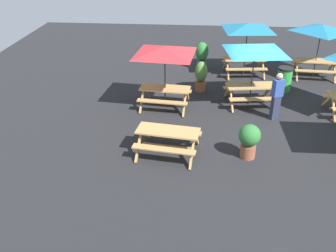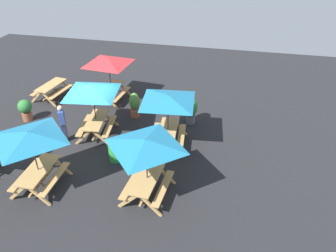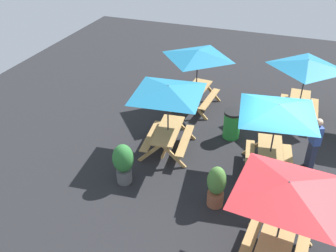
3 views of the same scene
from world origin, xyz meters
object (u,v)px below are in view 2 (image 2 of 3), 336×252
object	(u,v)px
picnic_table_1	(168,102)
picnic_table_5	(92,94)
picnic_table_0	(52,88)
picnic_table_4	(146,147)
trash_bin_green	(116,149)
potted_plant_0	(135,104)
picnic_table_2	(30,140)
person_standing	(63,123)
potted_plant_1	(25,109)
potted_plant_2	(191,110)
picnic_table_3	(109,64)

from	to	relation	value
picnic_table_1	picnic_table_5	bearing A→B (deg)	-97.19
picnic_table_0	picnic_table_5	bearing A→B (deg)	60.99
picnic_table_4	picnic_table_5	distance (m)	4.42
trash_bin_green	potted_plant_0	xyz separation A→B (m)	(-3.34, -0.27, 0.15)
picnic_table_2	picnic_table_4	distance (m)	3.76
picnic_table_2	picnic_table_0	bearing A→B (deg)	-154.36
picnic_table_0	person_standing	size ratio (longest dim) A/B	1.18
picnic_table_0	person_standing	xyz separation A→B (m)	(3.48, 2.51, 0.32)
potted_plant_0	picnic_table_4	bearing A→B (deg)	21.88
potted_plant_1	picnic_table_4	bearing A→B (deg)	62.37
picnic_table_0	potted_plant_0	bearing A→B (deg)	87.17
potted_plant_0	potted_plant_2	xyz separation A→B (m)	(0.02, 2.66, 0.05)
person_standing	potted_plant_2	bearing A→B (deg)	-89.32
picnic_table_5	potted_plant_1	world-z (taller)	picnic_table_5
picnic_table_1	person_standing	world-z (taller)	picnic_table_1
trash_bin_green	picnic_table_4	bearing A→B (deg)	46.72
trash_bin_green	person_standing	distance (m)	2.70
trash_bin_green	potted_plant_1	distance (m)	5.45
picnic_table_5	trash_bin_green	xyz separation A→B (m)	(1.50, 1.41, -1.49)
picnic_table_0	person_standing	distance (m)	4.31
potted_plant_2	picnic_table_3	bearing A→B (deg)	-106.93
picnic_table_5	person_standing	size ratio (longest dim) A/B	1.68
potted_plant_1	person_standing	size ratio (longest dim) A/B	0.62
picnic_table_1	potted_plant_1	distance (m)	7.00
potted_plant_2	potted_plant_1	bearing A→B (deg)	-79.60
picnic_table_5	picnic_table_4	bearing A→B (deg)	37.06
picnic_table_3	picnic_table_2	bearing A→B (deg)	5.06
picnic_table_4	potted_plant_0	size ratio (longest dim) A/B	1.90
picnic_table_1	picnic_table_2	world-z (taller)	same
picnic_table_4	potted_plant_0	bearing A→B (deg)	-153.90
picnic_table_1	trash_bin_green	xyz separation A→B (m)	(1.43, -1.75, -1.49)
picnic_table_0	picnic_table_4	world-z (taller)	picnic_table_4
potted_plant_1	person_standing	distance (m)	2.81
potted_plant_0	person_standing	xyz separation A→B (m)	(2.56, -2.28, 0.24)
picnic_table_2	potted_plant_2	xyz separation A→B (m)	(-5.34, 4.41, -1.29)
picnic_table_2	person_standing	xyz separation A→B (m)	(-2.80, -0.54, -1.10)
picnic_table_0	trash_bin_green	distance (m)	6.62
picnic_table_1	picnic_table_2	distance (m)	5.10
picnic_table_1	picnic_table_3	size ratio (longest dim) A/B	1.00
potted_plant_0	person_standing	distance (m)	3.44
potted_plant_1	person_standing	world-z (taller)	person_standing
picnic_table_1	potted_plant_2	xyz separation A→B (m)	(-1.89, 0.64, -1.29)
potted_plant_1	picnic_table_1	bearing A→B (deg)	85.68
picnic_table_0	picnic_table_2	distance (m)	7.12
picnic_table_0	person_standing	bearing A→B (deg)	43.86
picnic_table_4	picnic_table_5	world-z (taller)	same
potted_plant_2	person_standing	distance (m)	5.56
trash_bin_green	potted_plant_1	size ratio (longest dim) A/B	0.95
picnic_table_0	picnic_table_1	xyz separation A→B (m)	(2.83, 6.82, 1.43)
picnic_table_4	trash_bin_green	xyz separation A→B (m)	(-1.62, -1.72, -1.49)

